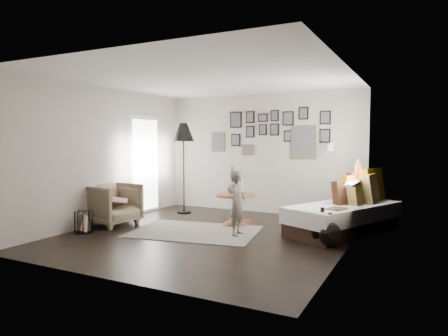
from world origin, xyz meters
The scene contains 23 objects.
ground centered at (0.00, 0.00, 0.00)m, with size 4.80×4.80×0.00m, color black.
wall_back centered at (0.00, 2.40, 1.30)m, with size 4.50×4.50×0.00m, color #ADA498.
wall_front centered at (0.00, -2.40, 1.30)m, with size 4.50×4.50×0.00m, color #ADA498.
wall_left centered at (-2.25, 0.00, 1.30)m, with size 4.80×4.80×0.00m, color #ADA498.
wall_right centered at (2.25, 0.00, 1.30)m, with size 4.80×4.80×0.00m, color #ADA498.
ceiling centered at (0.00, 0.00, 2.60)m, with size 4.80×4.80×0.00m, color white.
door_left centered at (-2.23, 1.20, 1.05)m, with size 0.00×2.14×2.14m.
window_right centered at (2.18, 1.34, 0.93)m, with size 0.15×1.32×1.30m.
gallery_wall centered at (0.29, 2.38, 1.74)m, with size 2.74×0.03×1.08m.
wall_sconce centered at (1.55, 2.13, 1.46)m, with size 0.18×0.36×0.16m.
rug centered at (-0.31, 0.09, 0.01)m, with size 2.14×1.50×0.01m, color beige.
pedestal_table centered at (0.07, 0.93, 0.27)m, with size 0.75×0.75×0.59m.
vase centered at (-0.01, 0.95, 0.75)m, with size 0.21×0.21×0.53m.
candles centered at (0.18, 0.93, 0.72)m, with size 0.13×0.13×0.28m.
daybed centered at (2.00, 1.27, 0.35)m, with size 1.76×2.37×1.08m.
magazine_on_daybed centered at (2.00, 0.61, 0.51)m, with size 0.24×0.33×0.02m, color black.
armchair centered at (-2.00, -0.11, 0.39)m, with size 0.84×0.86×0.78m, color brown.
armchair_cushion centered at (-2.00, -0.06, 0.48)m, with size 0.35×0.35×0.09m, color white.
floor_lamp centered at (-1.46, 1.54, 1.69)m, with size 0.46×0.46×1.96m.
magazine_basket centered at (-2.00, -0.82, 0.18)m, with size 0.35×0.35×0.37m.
demijohn_large centered at (1.86, 0.25, 0.22)m, with size 0.38×0.38×0.57m.
demijohn_small centered at (2.00, 0.13, 0.20)m, with size 0.34×0.34×0.52m.
child centered at (0.47, 0.18, 0.54)m, with size 0.40×0.26×1.09m, color #655A50.
Camera 1 is at (3.22, -5.79, 1.59)m, focal length 32.00 mm.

